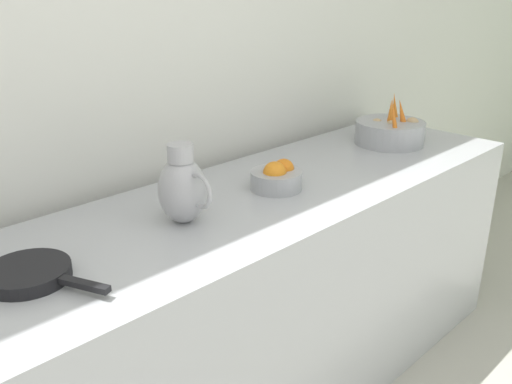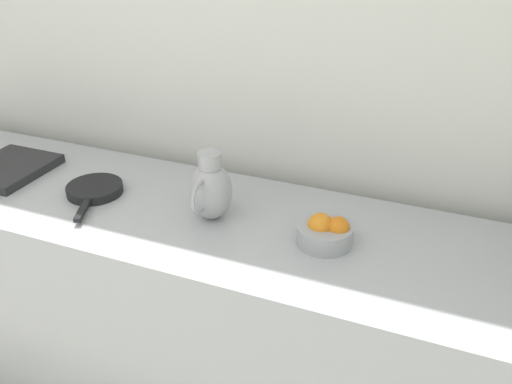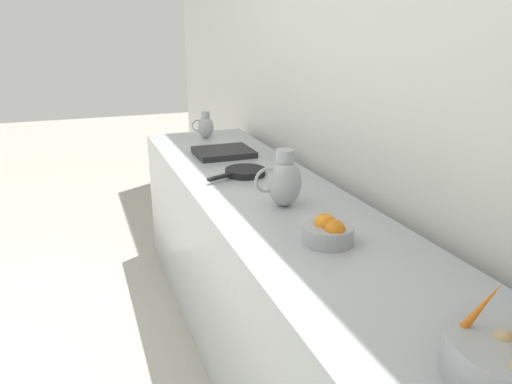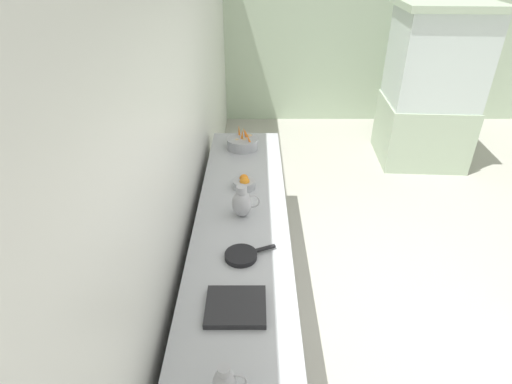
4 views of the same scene
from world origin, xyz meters
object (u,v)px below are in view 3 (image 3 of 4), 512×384
orange_bowl (328,231)px  metal_pitcher_tall (284,181)px  metal_pitcher_short (206,126)px  skillet_on_counter (244,172)px

orange_bowl → metal_pitcher_tall: (-0.01, -0.42, 0.07)m
metal_pitcher_tall → metal_pitcher_short: metal_pitcher_tall is taller
orange_bowl → skillet_on_counter: (0.00, -0.92, -0.03)m
metal_pitcher_tall → skillet_on_counter: size_ratio=0.75×
orange_bowl → metal_pitcher_tall: metal_pitcher_tall is taller
orange_bowl → metal_pitcher_tall: 0.42m
orange_bowl → skillet_on_counter: 0.92m
metal_pitcher_short → skillet_on_counter: metal_pitcher_short is taller
metal_pitcher_short → skillet_on_counter: size_ratio=0.55×
metal_pitcher_short → skillet_on_counter: 0.97m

